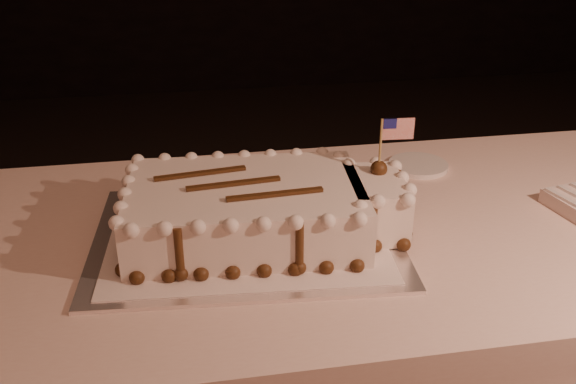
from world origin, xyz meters
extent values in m
cube|color=beige|center=(0.00, 0.60, 0.38)|extent=(2.40, 0.80, 0.75)
cube|color=white|center=(-0.17, 0.58, 0.75)|extent=(0.60, 0.47, 0.01)
cube|color=white|center=(-0.17, 0.58, 0.76)|extent=(0.54, 0.43, 0.00)
cube|color=white|center=(-0.17, 0.58, 0.81)|extent=(0.45, 0.32, 0.10)
cube|color=white|center=(0.08, 0.56, 0.81)|extent=(0.11, 0.17, 0.10)
sphere|color=#482912|center=(-0.37, 0.45, 0.77)|extent=(0.03, 0.03, 0.03)
sphere|color=#482912|center=(-0.31, 0.45, 0.77)|extent=(0.03, 0.03, 0.03)
sphere|color=#482912|center=(-0.26, 0.44, 0.77)|extent=(0.03, 0.03, 0.03)
sphere|color=#482912|center=(-0.21, 0.44, 0.77)|extent=(0.03, 0.03, 0.03)
sphere|color=#482912|center=(-0.15, 0.43, 0.77)|extent=(0.03, 0.03, 0.03)
sphere|color=#482912|center=(-0.10, 0.43, 0.77)|extent=(0.03, 0.03, 0.03)
sphere|color=#482912|center=(-0.05, 0.43, 0.77)|extent=(0.03, 0.03, 0.03)
sphere|color=#482912|center=(0.00, 0.42, 0.77)|extent=(0.03, 0.03, 0.03)
sphere|color=#482912|center=(0.02, 0.46, 0.77)|extent=(0.03, 0.03, 0.03)
sphere|color=#482912|center=(0.05, 0.48, 0.77)|extent=(0.03, 0.03, 0.03)
sphere|color=#482912|center=(0.11, 0.48, 0.77)|extent=(0.03, 0.03, 0.03)
sphere|color=#482912|center=(0.12, 0.51, 0.77)|extent=(0.03, 0.03, 0.03)
sphere|color=#482912|center=(0.13, 0.57, 0.77)|extent=(0.03, 0.03, 0.03)
sphere|color=#482912|center=(0.13, 0.62, 0.77)|extent=(0.03, 0.03, 0.03)
sphere|color=#482912|center=(0.10, 0.64, 0.77)|extent=(0.03, 0.03, 0.03)
sphere|color=#482912|center=(0.05, 0.64, 0.77)|extent=(0.03, 0.03, 0.03)
sphere|color=#482912|center=(0.04, 0.68, 0.77)|extent=(0.03, 0.03, 0.03)
sphere|color=#482912|center=(0.01, 0.71, 0.77)|extent=(0.03, 0.03, 0.03)
sphere|color=#482912|center=(-0.05, 0.71, 0.77)|extent=(0.03, 0.03, 0.03)
sphere|color=#482912|center=(-0.10, 0.72, 0.77)|extent=(0.03, 0.03, 0.03)
sphere|color=#482912|center=(-0.15, 0.72, 0.77)|extent=(0.03, 0.03, 0.03)
sphere|color=#482912|center=(-0.21, 0.72, 0.77)|extent=(0.03, 0.03, 0.03)
sphere|color=#482912|center=(-0.26, 0.73, 0.77)|extent=(0.03, 0.03, 0.03)
sphere|color=#482912|center=(-0.31, 0.73, 0.77)|extent=(0.03, 0.03, 0.03)
sphere|color=#482912|center=(-0.37, 0.74, 0.77)|extent=(0.03, 0.03, 0.03)
sphere|color=#482912|center=(-0.37, 0.69, 0.77)|extent=(0.03, 0.03, 0.03)
sphere|color=#482912|center=(-0.38, 0.64, 0.77)|extent=(0.03, 0.03, 0.03)
sphere|color=#482912|center=(-0.38, 0.58, 0.77)|extent=(0.03, 0.03, 0.03)
sphere|color=#482912|center=(-0.39, 0.53, 0.77)|extent=(0.03, 0.03, 0.03)
sphere|color=#482912|center=(-0.39, 0.48, 0.77)|extent=(0.03, 0.03, 0.03)
sphere|color=white|center=(-0.37, 0.45, 0.86)|extent=(0.03, 0.03, 0.03)
sphere|color=white|center=(-0.31, 0.45, 0.86)|extent=(0.03, 0.03, 0.03)
sphere|color=white|center=(-0.26, 0.44, 0.86)|extent=(0.03, 0.03, 0.03)
sphere|color=white|center=(-0.21, 0.44, 0.86)|extent=(0.03, 0.03, 0.03)
sphere|color=white|center=(-0.15, 0.43, 0.86)|extent=(0.03, 0.03, 0.03)
sphere|color=white|center=(-0.10, 0.43, 0.86)|extent=(0.03, 0.03, 0.03)
sphere|color=white|center=(-0.05, 0.43, 0.86)|extent=(0.03, 0.03, 0.03)
sphere|color=white|center=(0.00, 0.42, 0.86)|extent=(0.03, 0.03, 0.03)
sphere|color=white|center=(0.02, 0.46, 0.86)|extent=(0.03, 0.03, 0.03)
sphere|color=white|center=(0.05, 0.48, 0.86)|extent=(0.03, 0.03, 0.03)
sphere|color=white|center=(0.11, 0.48, 0.86)|extent=(0.03, 0.03, 0.03)
sphere|color=white|center=(0.12, 0.51, 0.86)|extent=(0.03, 0.03, 0.03)
sphere|color=white|center=(0.13, 0.57, 0.86)|extent=(0.03, 0.03, 0.03)
sphere|color=white|center=(0.13, 0.62, 0.86)|extent=(0.03, 0.03, 0.03)
sphere|color=white|center=(0.10, 0.64, 0.86)|extent=(0.03, 0.03, 0.03)
sphere|color=white|center=(0.05, 0.64, 0.86)|extent=(0.03, 0.03, 0.03)
sphere|color=white|center=(0.04, 0.68, 0.86)|extent=(0.03, 0.03, 0.03)
sphere|color=white|center=(0.01, 0.71, 0.86)|extent=(0.03, 0.03, 0.03)
sphere|color=white|center=(-0.05, 0.71, 0.86)|extent=(0.03, 0.03, 0.03)
sphere|color=white|center=(-0.10, 0.72, 0.86)|extent=(0.03, 0.03, 0.03)
sphere|color=white|center=(-0.15, 0.72, 0.86)|extent=(0.03, 0.03, 0.03)
sphere|color=white|center=(-0.21, 0.72, 0.86)|extent=(0.03, 0.03, 0.03)
sphere|color=white|center=(-0.26, 0.73, 0.86)|extent=(0.03, 0.03, 0.03)
sphere|color=white|center=(-0.31, 0.73, 0.86)|extent=(0.03, 0.03, 0.03)
sphere|color=white|center=(-0.37, 0.74, 0.86)|extent=(0.03, 0.03, 0.03)
sphere|color=white|center=(-0.37, 0.69, 0.86)|extent=(0.03, 0.03, 0.03)
sphere|color=white|center=(-0.38, 0.64, 0.86)|extent=(0.03, 0.03, 0.03)
sphere|color=white|center=(-0.38, 0.58, 0.86)|extent=(0.03, 0.03, 0.03)
sphere|color=white|center=(-0.39, 0.53, 0.86)|extent=(0.03, 0.03, 0.03)
sphere|color=white|center=(-0.39, 0.48, 0.86)|extent=(0.03, 0.03, 0.03)
cylinder|color=#482912|center=(-0.29, 0.44, 0.81)|extent=(0.01, 0.01, 0.09)
sphere|color=#482912|center=(-0.29, 0.44, 0.77)|extent=(0.02, 0.02, 0.02)
cylinder|color=#482912|center=(-0.09, 0.43, 0.81)|extent=(0.01, 0.01, 0.09)
sphere|color=#482912|center=(-0.09, 0.43, 0.77)|extent=(0.02, 0.02, 0.02)
cylinder|color=#482912|center=(0.05, 0.48, 0.81)|extent=(0.01, 0.01, 0.09)
sphere|color=#482912|center=(0.05, 0.48, 0.77)|extent=(0.02, 0.02, 0.02)
cylinder|color=#482912|center=(0.13, 0.60, 0.81)|extent=(0.01, 0.01, 0.09)
sphere|color=#482912|center=(0.13, 0.60, 0.77)|extent=(0.02, 0.02, 0.02)
cylinder|color=#482912|center=(0.04, 0.70, 0.81)|extent=(0.01, 0.01, 0.09)
sphere|color=#482912|center=(0.04, 0.70, 0.77)|extent=(0.02, 0.02, 0.02)
cylinder|color=#482912|center=(-0.16, 0.72, 0.81)|extent=(0.01, 0.01, 0.09)
sphere|color=#482912|center=(-0.16, 0.72, 0.77)|extent=(0.02, 0.02, 0.02)
cylinder|color=#482912|center=(-0.36, 0.74, 0.81)|extent=(0.01, 0.01, 0.09)
sphere|color=#482912|center=(-0.36, 0.74, 0.77)|extent=(0.02, 0.02, 0.02)
cylinder|color=#482912|center=(-0.39, 0.55, 0.81)|extent=(0.01, 0.01, 0.09)
sphere|color=#482912|center=(-0.39, 0.55, 0.77)|extent=(0.02, 0.02, 0.02)
cube|color=#482912|center=(-0.25, 0.64, 0.87)|extent=(0.17, 0.04, 0.01)
cube|color=#482912|center=(-0.19, 0.58, 0.87)|extent=(0.17, 0.03, 0.01)
cube|color=#482912|center=(-0.12, 0.52, 0.87)|extent=(0.17, 0.02, 0.01)
sphere|color=#482912|center=(0.09, 0.59, 0.87)|extent=(0.03, 0.03, 0.03)
cylinder|color=#AC8849|center=(0.09, 0.59, 0.91)|extent=(0.00, 0.00, 0.12)
cube|color=red|center=(0.12, 0.59, 0.95)|extent=(0.06, 0.01, 0.04)
cube|color=navy|center=(0.10, 0.59, 0.96)|extent=(0.03, 0.01, 0.02)
cube|color=silver|center=(0.48, 0.55, 0.78)|extent=(0.04, 0.14, 0.01)
cylinder|color=silver|center=(0.27, 0.84, 0.76)|extent=(0.14, 0.14, 0.01)
camera|label=1|loc=(-0.27, -0.48, 1.37)|focal=40.00mm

